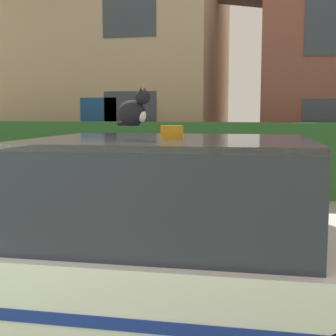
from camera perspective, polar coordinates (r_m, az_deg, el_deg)
road_strip at (r=5.33m, az=-11.18°, el=-11.97°), size 28.00×6.23×0.01m
garden_hedge at (r=9.86m, az=7.96°, el=1.14°), size 15.41×0.69×1.51m
police_car at (r=3.33m, az=-2.17°, el=-10.56°), size 4.26×1.85×1.61m
cat at (r=2.99m, az=-4.14°, el=7.00°), size 0.26×0.20×0.24m
house_left at (r=15.82m, az=-9.54°, el=14.25°), size 8.82×6.21×7.46m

